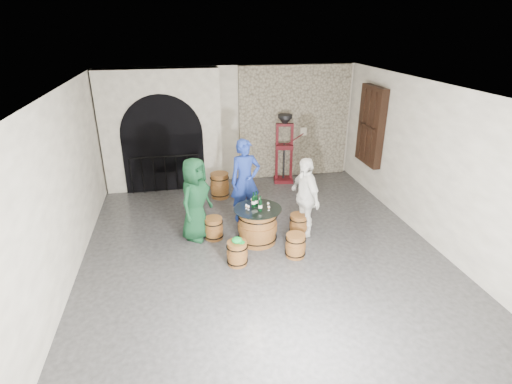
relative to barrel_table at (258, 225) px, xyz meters
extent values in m
plane|color=#2B2B2D|center=(0.01, -0.28, -0.38)|extent=(8.00, 8.00, 0.00)
plane|color=silver|center=(0.01, 3.72, 1.22)|extent=(8.00, 0.00, 8.00)
plane|color=silver|center=(0.01, -4.28, 1.22)|extent=(8.00, 0.00, 8.00)
plane|color=silver|center=(-3.49, -0.28, 1.22)|extent=(0.00, 8.00, 8.00)
plane|color=silver|center=(3.51, -0.28, 1.22)|extent=(0.00, 8.00, 8.00)
plane|color=beige|center=(0.01, -0.28, 2.82)|extent=(8.00, 8.00, 0.00)
cube|color=#A19880|center=(1.81, 3.66, 1.22)|extent=(3.20, 0.12, 3.18)
cube|color=silver|center=(-1.89, 3.47, 1.22)|extent=(3.10, 0.50, 3.18)
cube|color=black|center=(-1.89, 3.21, 0.40)|extent=(2.10, 0.03, 1.55)
cylinder|color=black|center=(-1.89, 3.21, 1.17)|extent=(2.10, 0.03, 2.10)
cylinder|color=black|center=(-1.89, 3.14, 0.60)|extent=(1.79, 0.04, 0.04)
cylinder|color=black|center=(-2.78, 3.14, 0.11)|extent=(0.02, 0.02, 0.98)
cylinder|color=black|center=(-2.48, 3.14, 0.11)|extent=(0.02, 0.02, 0.98)
cylinder|color=black|center=(-2.18, 3.14, 0.11)|extent=(0.02, 0.02, 0.98)
cylinder|color=black|center=(-1.89, 3.14, 0.11)|extent=(0.02, 0.02, 0.98)
cylinder|color=black|center=(-1.59, 3.14, 0.11)|extent=(0.02, 0.02, 0.98)
cylinder|color=black|center=(-1.29, 3.14, 0.11)|extent=(0.02, 0.02, 0.98)
cylinder|color=black|center=(-0.99, 3.14, 0.11)|extent=(0.02, 0.02, 0.98)
cube|color=black|center=(3.40, 2.12, 1.42)|extent=(0.20, 1.10, 2.00)
cube|color=black|center=(3.35, 2.12, 1.42)|extent=(0.06, 0.88, 1.76)
cube|color=black|center=(3.38, 2.12, 1.42)|extent=(0.22, 0.92, 0.06)
cube|color=black|center=(3.38, 1.83, 1.42)|extent=(0.22, 0.06, 1.80)
cube|color=black|center=(3.38, 2.12, 1.42)|extent=(0.22, 0.06, 1.80)
cube|color=black|center=(3.38, 2.41, 1.42)|extent=(0.22, 0.06, 1.80)
cylinder|color=brown|center=(0.00, 0.00, -0.02)|extent=(0.76, 0.76, 0.72)
cylinder|color=brown|center=(0.00, 0.00, -0.02)|extent=(0.81, 0.81, 0.16)
torus|color=black|center=(0.00, 0.00, -0.26)|extent=(0.82, 0.82, 0.02)
torus|color=black|center=(0.00, 0.00, 0.23)|extent=(0.82, 0.82, 0.02)
cylinder|color=brown|center=(0.00, 0.00, 0.35)|extent=(0.78, 0.78, 0.02)
cylinder|color=black|center=(0.00, 0.00, 0.38)|extent=(0.99, 0.99, 0.01)
cylinder|color=brown|center=(-0.88, 0.31, -0.15)|extent=(0.37, 0.37, 0.46)
cylinder|color=brown|center=(-0.88, 0.31, -0.15)|extent=(0.40, 0.40, 0.10)
torus|color=black|center=(-0.88, 0.31, -0.31)|extent=(0.41, 0.41, 0.02)
torus|color=black|center=(-0.88, 0.31, 0.01)|extent=(0.41, 0.41, 0.02)
cylinder|color=brown|center=(-0.88, 0.31, 0.09)|extent=(0.38, 0.38, 0.02)
cylinder|color=brown|center=(-0.06, 0.94, -0.15)|extent=(0.37, 0.37, 0.46)
cylinder|color=brown|center=(-0.06, 0.94, -0.15)|extent=(0.40, 0.40, 0.10)
torus|color=black|center=(-0.06, 0.94, -0.31)|extent=(0.41, 0.41, 0.02)
torus|color=black|center=(-0.06, 0.94, 0.01)|extent=(0.41, 0.41, 0.02)
cylinder|color=brown|center=(-0.06, 0.94, 0.09)|extent=(0.38, 0.38, 0.02)
cylinder|color=brown|center=(0.93, 0.11, -0.15)|extent=(0.37, 0.37, 0.46)
cylinder|color=brown|center=(0.93, 0.11, -0.15)|extent=(0.40, 0.40, 0.10)
torus|color=black|center=(0.93, 0.11, -0.31)|extent=(0.41, 0.41, 0.02)
torus|color=black|center=(0.93, 0.11, 0.01)|extent=(0.41, 0.41, 0.02)
cylinder|color=brown|center=(0.93, 0.11, 0.09)|extent=(0.38, 0.38, 0.02)
cylinder|color=brown|center=(0.62, -0.70, -0.15)|extent=(0.37, 0.37, 0.46)
cylinder|color=brown|center=(0.62, -0.70, -0.15)|extent=(0.40, 0.40, 0.10)
torus|color=black|center=(0.62, -0.70, -0.31)|extent=(0.41, 0.41, 0.02)
torus|color=black|center=(0.62, -0.70, 0.01)|extent=(0.41, 0.41, 0.02)
cylinder|color=brown|center=(0.62, -0.70, 0.09)|extent=(0.38, 0.38, 0.02)
cylinder|color=brown|center=(-0.55, -0.76, -0.15)|extent=(0.37, 0.37, 0.46)
cylinder|color=brown|center=(-0.55, -0.76, -0.15)|extent=(0.40, 0.40, 0.10)
torus|color=black|center=(-0.55, -0.76, -0.31)|extent=(0.41, 0.41, 0.02)
torus|color=black|center=(-0.55, -0.76, 0.01)|extent=(0.41, 0.41, 0.02)
cylinder|color=brown|center=(-0.55, -0.76, 0.09)|extent=(0.38, 0.38, 0.02)
ellipsoid|color=#0D9230|center=(-0.55, -0.76, 0.14)|extent=(0.20, 0.20, 0.11)
cylinder|color=#0D9230|center=(-0.47, -0.79, 0.10)|extent=(0.13, 0.13, 0.01)
imported|color=#103B20|center=(-1.22, 0.43, 0.51)|extent=(0.98, 1.04, 1.78)
imported|color=navy|center=(-0.07, 1.07, 0.58)|extent=(0.76, 0.56, 1.92)
imported|color=white|center=(1.04, 0.13, 0.49)|extent=(0.63, 1.09, 1.74)
cylinder|color=black|center=(-0.07, 0.09, 0.50)|extent=(0.07, 0.07, 0.22)
cylinder|color=white|center=(-0.07, 0.09, 0.49)|extent=(0.08, 0.08, 0.06)
cone|color=black|center=(-0.07, 0.09, 0.62)|extent=(0.07, 0.07, 0.05)
cylinder|color=black|center=(-0.07, 0.09, 0.68)|extent=(0.03, 0.03, 0.07)
cylinder|color=black|center=(0.03, -0.12, 0.50)|extent=(0.07, 0.07, 0.22)
cylinder|color=white|center=(0.03, -0.12, 0.49)|extent=(0.08, 0.08, 0.06)
cone|color=black|center=(0.03, -0.12, 0.62)|extent=(0.07, 0.07, 0.05)
cylinder|color=black|center=(0.03, -0.12, 0.68)|extent=(0.03, 0.03, 0.07)
cylinder|color=black|center=(0.00, 0.13, 0.50)|extent=(0.07, 0.07, 0.22)
cylinder|color=white|center=(0.00, 0.13, 0.49)|extent=(0.08, 0.08, 0.06)
cone|color=black|center=(0.00, 0.13, 0.62)|extent=(0.07, 0.07, 0.05)
cylinder|color=black|center=(0.00, 0.13, 0.68)|extent=(0.03, 0.03, 0.07)
cylinder|color=brown|center=(-0.51, 2.45, -0.06)|extent=(0.46, 0.46, 0.64)
cylinder|color=brown|center=(-0.51, 2.45, -0.06)|extent=(0.49, 0.49, 0.14)
torus|color=black|center=(-0.51, 2.45, -0.28)|extent=(0.50, 0.50, 0.02)
torus|color=black|center=(-0.51, 2.45, 0.16)|extent=(0.50, 0.50, 0.02)
cylinder|color=brown|center=(-0.51, 2.45, 0.28)|extent=(0.47, 0.47, 0.02)
cube|color=#500D15|center=(1.41, 3.20, -0.33)|extent=(0.60, 0.52, 0.10)
cube|color=#500D15|center=(1.41, 3.20, 0.67)|extent=(0.53, 0.39, 0.12)
cube|color=#500D15|center=(1.41, 3.20, 1.28)|extent=(0.50, 0.20, 0.07)
cylinder|color=black|center=(1.41, 3.20, 0.24)|extent=(0.06, 0.06, 1.03)
cylinder|color=black|center=(1.41, 3.20, 1.52)|extent=(0.39, 0.39, 0.09)
cone|color=black|center=(1.41, 3.20, 1.40)|extent=(0.39, 0.39, 0.21)
cube|color=#500D15|center=(1.21, 3.24, 0.49)|extent=(0.08, 0.08, 1.64)
cube|color=#500D15|center=(1.61, 3.17, 0.49)|extent=(0.08, 0.08, 1.64)
cylinder|color=#500D15|center=(1.71, 3.11, 0.91)|extent=(0.44, 0.11, 0.32)
cube|color=silver|center=(2.06, 3.58, 0.97)|extent=(0.18, 0.10, 0.22)
camera|label=1|loc=(-1.46, -7.17, 3.89)|focal=28.00mm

